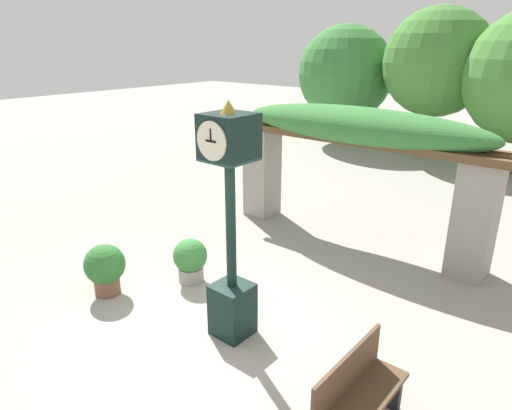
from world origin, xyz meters
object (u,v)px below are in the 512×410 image
(potted_plant_near_left, at_px, (105,267))
(potted_plant_near_right, at_px, (190,259))
(park_bench, at_px, (358,396))
(pedestal_clock, at_px, (231,225))

(potted_plant_near_left, relative_size, potted_plant_near_right, 1.11)
(park_bench, bearing_deg, potted_plant_near_left, 91.48)
(potted_plant_near_right, xyz_separation_m, park_bench, (3.65, -1.03, 0.02))
(potted_plant_near_right, bearing_deg, park_bench, -15.71)
(pedestal_clock, xyz_separation_m, potted_plant_near_left, (-2.26, -0.52, -1.16))
(pedestal_clock, height_order, potted_plant_near_right, pedestal_clock)
(potted_plant_near_right, height_order, park_bench, park_bench)
(potted_plant_near_left, bearing_deg, potted_plant_near_right, 57.47)
(pedestal_clock, height_order, potted_plant_near_left, pedestal_clock)
(potted_plant_near_right, distance_m, park_bench, 3.79)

